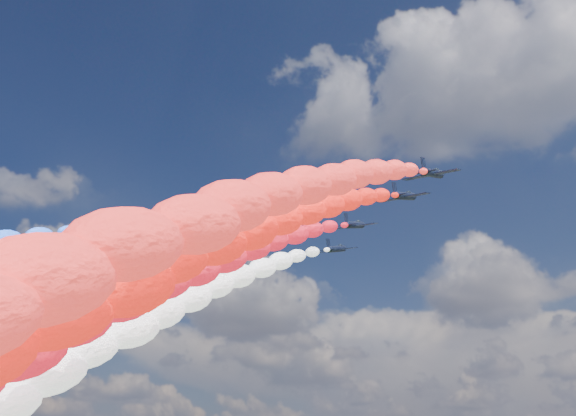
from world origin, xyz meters
The scene contains 14 objects.
jet_0 centered at (-33.92, -5.63, 95.86)m, with size 9.14×12.25×2.70m, color black, non-canonical shape.
jet_1 centered at (-20.19, 4.73, 95.86)m, with size 9.14×12.25×2.70m, color black, non-canonical shape.
jet_2 centered at (-11.82, 13.49, 95.86)m, with size 9.14×12.25×2.70m, color black, non-canonical shape.
trail_2 centered at (-11.82, -36.12, 73.47)m, with size 6.56×95.83×48.38m, color blue, non-canonical shape.
jet_3 centered at (0.42, 9.30, 95.86)m, with size 9.14×12.25×2.70m, color black, non-canonical shape.
trail_3 centered at (0.42, -40.32, 73.47)m, with size 6.56×95.83×48.38m, color white, non-canonical shape.
jet_4 centered at (-0.14, 26.70, 95.86)m, with size 9.14×12.25×2.70m, color black, non-canonical shape.
trail_4 centered at (-0.14, -22.91, 73.47)m, with size 6.56×95.83×48.38m, color white, non-canonical shape.
jet_5 centered at (9.51, 13.56, 95.86)m, with size 9.14×12.25×2.70m, color black, non-canonical shape.
trail_5 centered at (9.51, -36.05, 73.47)m, with size 6.56×95.83×48.38m, color red, non-canonical shape.
jet_6 centered at (23.32, 2.82, 95.86)m, with size 9.14×12.25×2.70m, color black, non-canonical shape.
trail_6 centered at (23.32, -46.80, 73.47)m, with size 6.56×95.83×48.38m, color red, non-canonical shape.
jet_7 centered at (30.80, -5.07, 95.86)m, with size 9.14×12.25×2.70m, color black, non-canonical shape.
trail_7 centered at (30.80, -54.68, 73.47)m, with size 6.56×95.83×48.38m, color red, non-canonical shape.
Camera 1 is at (62.65, -117.16, 49.16)m, focal length 48.03 mm.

